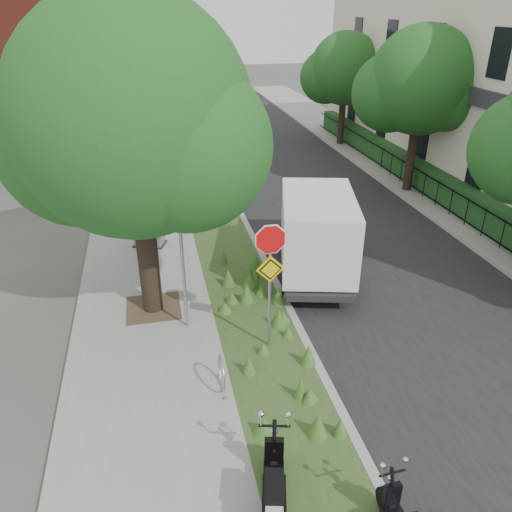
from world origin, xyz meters
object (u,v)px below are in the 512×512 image
at_px(sign_assembly, 270,262).
at_px(scooter_near, 274,494).
at_px(box_truck, 316,229).
at_px(utility_cabinet, 148,227).

distance_m(sign_assembly, scooter_near, 4.66).
distance_m(sign_assembly, box_truck, 4.18).
xyz_separation_m(sign_assembly, box_truck, (2.23, 3.42, -0.90)).
distance_m(box_truck, utility_cabinet, 5.58).
bearing_deg(utility_cabinet, box_truck, -29.77).
bearing_deg(sign_assembly, box_truck, 56.88).
height_order(scooter_near, box_truck, box_truck).
xyz_separation_m(scooter_near, utility_cabinet, (-1.63, 10.36, 0.24)).
relative_size(scooter_near, box_truck, 0.34).
height_order(scooter_near, utility_cabinet, utility_cabinet).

